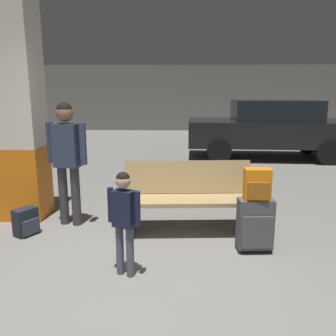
% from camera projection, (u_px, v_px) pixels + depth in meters
% --- Properties ---
extents(ground_plane, '(18.00, 18.00, 0.10)m').
position_uv_depth(ground_plane, '(159.00, 183.00, 7.06)').
color(ground_plane, gray).
extents(garage_back_wall, '(18.00, 0.12, 2.80)m').
position_uv_depth(garage_back_wall, '(169.00, 98.00, 15.39)').
color(garage_back_wall, slate).
rests_on(garage_back_wall, ground_plane).
extents(structural_pillar, '(0.57, 0.57, 3.07)m').
position_uv_depth(structural_pillar, '(19.00, 108.00, 4.76)').
color(structural_pillar, orange).
rests_on(structural_pillar, ground_plane).
extents(bench, '(1.63, 0.61, 0.89)m').
position_uv_depth(bench, '(189.00, 198.00, 4.41)').
color(bench, tan).
rests_on(bench, ground_plane).
extents(suitcase, '(0.39, 0.25, 0.60)m').
position_uv_depth(suitcase, '(255.00, 224.00, 3.89)').
color(suitcase, '#4C4C51').
rests_on(suitcase, ground_plane).
extents(backpack_bright, '(0.28, 0.20, 0.34)m').
position_uv_depth(backpack_bright, '(257.00, 185.00, 3.79)').
color(backpack_bright, orange).
rests_on(backpack_bright, suitcase).
extents(child, '(0.33, 0.25, 1.03)m').
position_uv_depth(child, '(124.00, 213.00, 3.32)').
color(child, '#4C5160').
rests_on(child, ground_plane).
extents(adult, '(0.54, 0.25, 1.61)m').
position_uv_depth(adult, '(67.00, 151.00, 4.54)').
color(adult, '#38383D').
rests_on(adult, ground_plane).
extents(backpack_dark_floor, '(0.30, 0.32, 0.34)m').
position_uv_depth(backpack_dark_floor, '(26.00, 222.00, 4.37)').
color(backpack_dark_floor, '#1E232D').
rests_on(backpack_dark_floor, ground_plane).
extents(parked_car_near, '(4.17, 1.93, 1.51)m').
position_uv_depth(parked_car_near, '(269.00, 127.00, 9.19)').
color(parked_car_near, black).
rests_on(parked_car_near, ground_plane).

